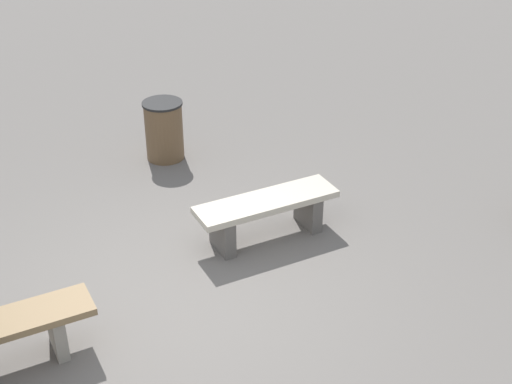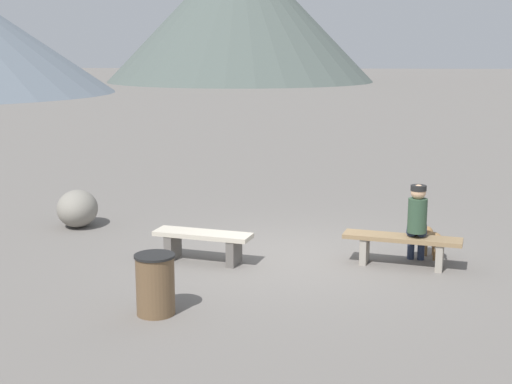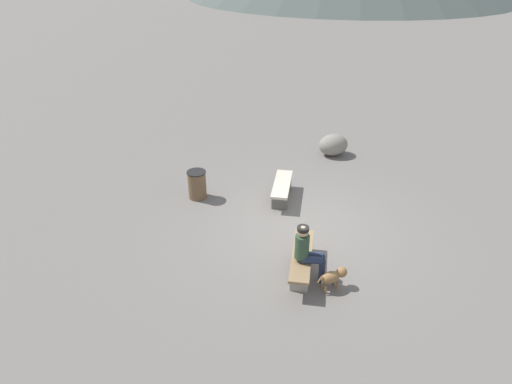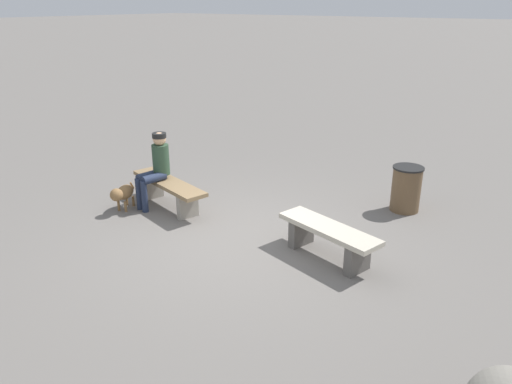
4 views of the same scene
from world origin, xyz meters
The scene contains 3 objects.
ground centered at (0.00, 0.00, -0.03)m, with size 210.00×210.00×0.06m, color slate.
bench_left centered at (-1.41, -0.30, 0.33)m, with size 1.60×0.79×0.47m.
trash_bin centered at (-1.66, -2.55, 0.39)m, with size 0.51×0.51×0.77m.
Camera 1 is at (2.87, 4.45, 4.26)m, focal length 49.90 mm.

